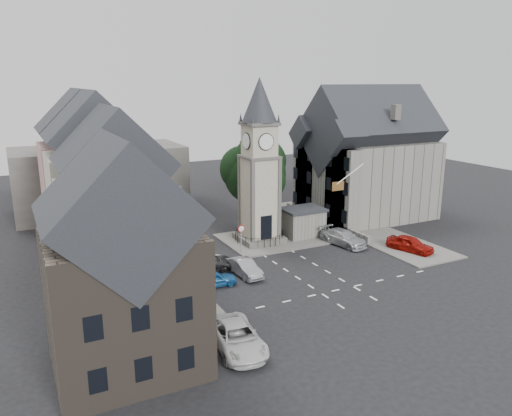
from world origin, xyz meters
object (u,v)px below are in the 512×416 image
clock_tower (259,163)px  stone_shelter (302,222)px  car_west_blue (214,279)px  pedestrian (337,221)px  car_east_red (410,244)px

clock_tower → stone_shelter: 8.15m
clock_tower → stone_shelter: size_ratio=3.78×
clock_tower → car_west_blue: 14.07m
car_west_blue → pedestrian: size_ratio=2.28×
car_west_blue → car_east_red: car_east_red is taller
car_west_blue → car_east_red: bearing=-88.9°
clock_tower → car_west_blue: bearing=-134.8°
clock_tower → car_east_red: size_ratio=3.61×
stone_shelter → car_east_red: stone_shelter is taller
pedestrian → car_east_red: bearing=95.9°
car_east_red → pedestrian: size_ratio=2.78×
car_west_blue → car_east_red: (19.89, -0.71, 0.14)m
stone_shelter → car_west_blue: (-13.19, -7.96, -0.92)m
clock_tower → pedestrian: 12.28m
car_east_red → pedestrian: bearing=82.3°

